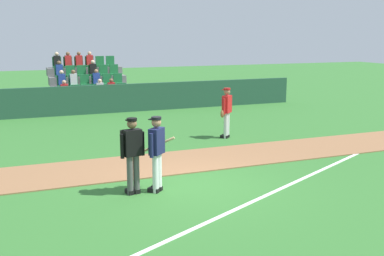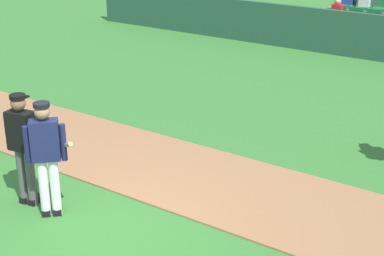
% 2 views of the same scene
% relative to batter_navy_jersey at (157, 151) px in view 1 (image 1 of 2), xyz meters
% --- Properties ---
extents(ground_plane, '(80.00, 80.00, 0.00)m').
position_rel_batter_navy_jersey_xyz_m(ground_plane, '(0.80, 0.11, -0.97)').
color(ground_plane, '#33702D').
extents(infield_dirt_path, '(28.00, 2.32, 0.03)m').
position_rel_batter_navy_jersey_xyz_m(infield_dirt_path, '(0.80, 2.19, -0.95)').
color(infield_dirt_path, '#936642').
rests_on(infield_dirt_path, ground).
extents(foul_line_chalk, '(10.78, 5.44, 0.01)m').
position_rel_batter_navy_jersey_xyz_m(foul_line_chalk, '(3.80, -0.39, -0.96)').
color(foul_line_chalk, white).
rests_on(foul_line_chalk, ground).
extents(dugout_fence, '(20.00, 0.16, 1.31)m').
position_rel_batter_navy_jersey_xyz_m(dugout_fence, '(0.80, 11.38, -0.31)').
color(dugout_fence, '#234C38').
rests_on(dugout_fence, ground).
extents(stadium_bleachers, '(3.90, 3.80, 2.70)m').
position_rel_batter_navy_jersey_xyz_m(stadium_bleachers, '(0.78, 13.68, -0.20)').
color(stadium_bleachers, slate).
rests_on(stadium_bleachers, ground).
extents(batter_navy_jersey, '(0.73, 0.68, 1.76)m').
position_rel_batter_navy_jersey_xyz_m(batter_navy_jersey, '(0.00, 0.00, 0.00)').
color(batter_navy_jersey, white).
rests_on(batter_navy_jersey, ground).
extents(umpire_home_plate, '(0.58, 0.36, 1.76)m').
position_rel_batter_navy_jersey_xyz_m(umpire_home_plate, '(-0.56, 0.06, 0.03)').
color(umpire_home_plate, '#4C4C4C').
rests_on(umpire_home_plate, ground).
extents(runner_red_jersey, '(0.58, 0.49, 1.76)m').
position_rel_batter_navy_jersey_xyz_m(runner_red_jersey, '(3.98, 4.56, -0.01)').
color(runner_red_jersey, silver).
rests_on(runner_red_jersey, ground).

